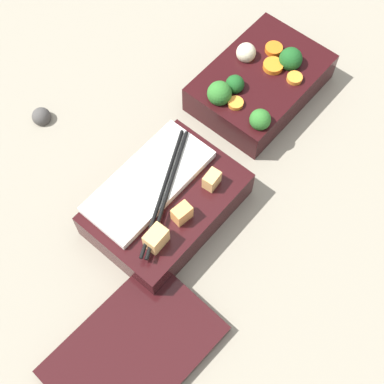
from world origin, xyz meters
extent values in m
plane|color=gray|center=(0.00, 0.00, 0.00)|extent=(3.00, 3.00, 0.00)
cube|color=black|center=(-0.13, -0.01, 0.03)|extent=(0.21, 0.15, 0.05)
sphere|color=#19511E|center=(-0.08, -0.02, 0.06)|extent=(0.03, 0.03, 0.03)
sphere|color=#19511E|center=(-0.17, 0.02, 0.06)|extent=(0.04, 0.04, 0.04)
sphere|color=#2D7028|center=(-0.05, 0.05, 0.06)|extent=(0.03, 0.03, 0.03)
sphere|color=#2D7028|center=(-0.05, -0.03, 0.06)|extent=(0.04, 0.04, 0.04)
cylinder|color=orange|center=(-0.15, 0.00, 0.06)|extent=(0.04, 0.04, 0.01)
cylinder|color=orange|center=(-0.15, 0.04, 0.06)|extent=(0.03, 0.03, 0.01)
cylinder|color=orange|center=(-0.05, 0.00, 0.05)|extent=(0.03, 0.03, 0.01)
cylinder|color=orange|center=(-0.18, -0.02, 0.06)|extent=(0.04, 0.04, 0.01)
sphere|color=beige|center=(-0.14, -0.05, 0.06)|extent=(0.03, 0.03, 0.03)
cube|color=black|center=(0.13, 0.02, 0.03)|extent=(0.21, 0.15, 0.05)
cube|color=white|center=(0.13, -0.01, 0.06)|extent=(0.19, 0.08, 0.01)
cube|color=#EAB266|center=(0.08, 0.06, 0.06)|extent=(0.03, 0.02, 0.02)
cube|color=#F4A356|center=(0.14, 0.06, 0.06)|extent=(0.03, 0.02, 0.03)
cube|color=#EAB266|center=(0.19, 0.06, 0.07)|extent=(0.03, 0.02, 0.03)
sphere|color=#4C1E4C|center=(0.19, 0.06, 0.06)|extent=(0.02, 0.02, 0.02)
cylinder|color=black|center=(0.13, 0.02, 0.07)|extent=(0.18, 0.09, 0.01)
cylinder|color=black|center=(0.13, 0.03, 0.07)|extent=(0.18, 0.09, 0.01)
cube|color=black|center=(0.31, 0.12, 0.01)|extent=(0.22, 0.15, 0.02)
sphere|color=#474442|center=(0.14, -0.24, 0.01)|extent=(0.03, 0.03, 0.03)
camera|label=1|loc=(0.36, 0.27, 0.70)|focal=50.00mm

